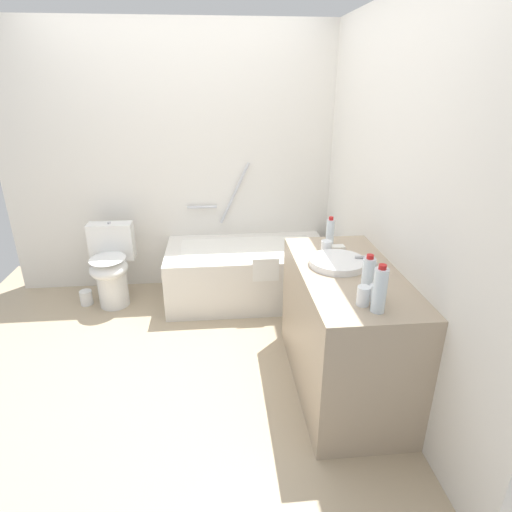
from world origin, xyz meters
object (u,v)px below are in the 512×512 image
object	(u,v)px
water_bottle_2	(380,290)
soap_dish	(338,247)
sink_basin	(338,262)
sink_faucet	(369,260)
water_bottle_1	(330,232)
bathtub	(247,271)
drinking_glass_1	(376,293)
drinking_glass_2	(326,246)
water_bottle_0	(368,275)
drinking_glass_0	(363,296)
toilet_paper_roll	(86,298)
toilet	(111,266)

from	to	relation	value
water_bottle_2	soap_dish	world-z (taller)	water_bottle_2
sink_basin	sink_faucet	distance (m)	0.20
water_bottle_1	bathtub	bearing A→B (deg)	122.18
sink_faucet	sink_basin	bearing A→B (deg)	180.00
drinking_glass_1	drinking_glass_2	distance (m)	0.69
drinking_glass_1	water_bottle_2	bearing A→B (deg)	-106.20
water_bottle_0	drinking_glass_0	size ratio (longest dim) A/B	2.12
drinking_glass_0	bathtub	bearing A→B (deg)	105.41
drinking_glass_0	toilet_paper_roll	bearing A→B (deg)	138.91
drinking_glass_1	sink_basin	bearing A→B (deg)	99.24
water_bottle_1	drinking_glass_2	distance (m)	0.16
sink_basin	drinking_glass_1	distance (m)	0.47
bathtub	water_bottle_2	size ratio (longest dim) A/B	5.74
sink_faucet	toilet_paper_roll	xyz separation A→B (m)	(-2.15, 1.20, -0.79)
water_bottle_2	toilet_paper_roll	world-z (taller)	water_bottle_2
water_bottle_2	sink_basin	bearing A→B (deg)	94.42
bathtub	drinking_glass_1	xyz separation A→B (m)	(0.55, -1.65, 0.60)
drinking_glass_1	drinking_glass_2	world-z (taller)	drinking_glass_1
water_bottle_1	drinking_glass_1	world-z (taller)	water_bottle_1
water_bottle_1	water_bottle_2	bearing A→B (deg)	-90.05
drinking_glass_0	soap_dish	xyz separation A→B (m)	(0.09, 0.78, -0.04)
bathtub	sink_faucet	distance (m)	1.49
water_bottle_0	soap_dish	bearing A→B (deg)	88.26
toilet	water_bottle_0	bearing A→B (deg)	47.64
sink_basin	soap_dish	size ratio (longest dim) A/B	3.89
water_bottle_1	water_bottle_2	xyz separation A→B (m)	(-0.00, -0.93, 0.03)
water_bottle_0	drinking_glass_1	distance (m)	0.12
water_bottle_0	drinking_glass_0	world-z (taller)	water_bottle_0
toilet	soap_dish	xyz separation A→B (m)	(1.77, -0.92, 0.48)
soap_dish	toilet_paper_roll	distance (m)	2.36
sink_faucet	drinking_glass_1	bearing A→B (deg)	-105.39
sink_faucet	water_bottle_0	world-z (taller)	water_bottle_0
sink_basin	sink_faucet	size ratio (longest dim) A/B	2.30
sink_faucet	water_bottle_0	distance (m)	0.39
toilet	bathtub	bearing A→B (deg)	88.62
sink_faucet	toilet_paper_roll	distance (m)	2.59
sink_faucet	soap_dish	bearing A→B (deg)	113.20
sink_basin	water_bottle_2	world-z (taller)	water_bottle_2
toilet_paper_roll	bathtub	bearing A→B (deg)	-0.28
sink_faucet	soap_dish	world-z (taller)	sink_faucet
water_bottle_2	drinking_glass_2	distance (m)	0.80
sink_basin	water_bottle_0	xyz separation A→B (m)	(0.06, -0.36, 0.08)
water_bottle_0	drinking_glass_1	xyz separation A→B (m)	(0.01, -0.10, -0.06)
sink_basin	sink_faucet	bearing A→B (deg)	0.00
water_bottle_1	water_bottle_2	world-z (taller)	water_bottle_2
water_bottle_1	sink_basin	bearing A→B (deg)	-96.92
bathtub	toilet_paper_roll	xyz separation A→B (m)	(-1.48, 0.01, -0.21)
bathtub	drinking_glass_0	distance (m)	1.85
sink_basin	water_bottle_2	bearing A→B (deg)	-85.58
drinking_glass_0	drinking_glass_2	size ratio (longest dim) A/B	1.29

